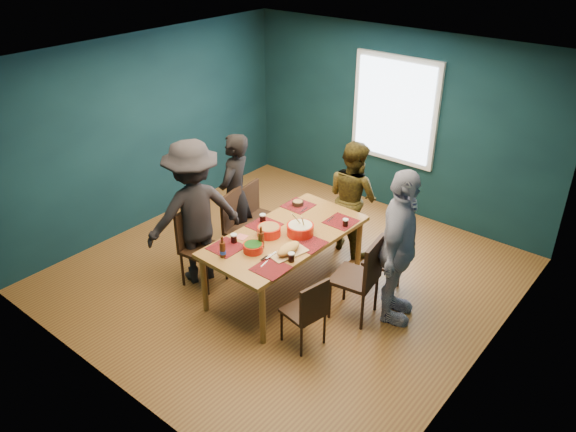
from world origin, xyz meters
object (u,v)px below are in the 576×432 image
(dining_table, at_px, (286,239))
(person_far_left, at_px, (235,194))
(chair_left_mid, at_px, (239,222))
(person_right, at_px, (398,248))
(chair_right_far, at_px, (390,256))
(chair_left_far, at_px, (256,211))
(bowl_dumpling, at_px, (300,229))
(chair_right_near, at_px, (308,309))
(cutting_board, at_px, (288,250))
(bowl_salad, at_px, (269,231))
(person_back, at_px, (353,197))
(chair_right_mid, at_px, (363,273))
(chair_left_near, at_px, (196,241))
(bowl_herbs, at_px, (253,247))
(person_near_left, at_px, (194,212))

(dining_table, relative_size, person_far_left, 1.23)
(chair_left_mid, height_order, person_right, person_right)
(chair_right_far, bearing_deg, chair_left_far, 174.71)
(chair_left_far, relative_size, bowl_dumpling, 2.84)
(chair_right_near, bearing_deg, cutting_board, 159.02)
(chair_left_mid, relative_size, bowl_salad, 3.48)
(person_back, distance_m, bowl_salad, 1.43)
(chair_left_mid, height_order, bowl_salad, chair_left_mid)
(bowl_dumpling, bearing_deg, chair_right_mid, 0.15)
(person_far_left, bearing_deg, bowl_salad, 47.88)
(chair_left_near, xyz_separation_m, chair_right_far, (1.94, 1.27, -0.06))
(chair_left_far, bearing_deg, dining_table, -36.40)
(dining_table, bearing_deg, chair_right_mid, 7.75)
(bowl_salad, bearing_deg, cutting_board, -21.85)
(chair_left_near, relative_size, bowl_dumpling, 3.08)
(cutting_board, bearing_deg, person_back, 110.53)
(cutting_board, bearing_deg, person_right, 46.80)
(chair_left_far, distance_m, chair_right_mid, 2.02)
(bowl_salad, bearing_deg, bowl_dumpling, 41.75)
(person_right, bearing_deg, cutting_board, 104.50)
(cutting_board, bearing_deg, chair_left_far, 159.17)
(person_far_left, distance_m, person_back, 1.54)
(chair_left_far, bearing_deg, person_far_left, -125.35)
(dining_table, bearing_deg, chair_left_mid, 174.61)
(chair_left_near, bearing_deg, bowl_dumpling, 23.30)
(chair_left_far, distance_m, bowl_dumpling, 1.22)
(chair_left_mid, bearing_deg, chair_right_mid, -11.23)
(person_right, relative_size, bowl_herbs, 8.05)
(person_back, relative_size, bowl_dumpling, 4.88)
(chair_right_far, xyz_separation_m, bowl_salad, (-1.13, -0.85, 0.31))
(bowl_dumpling, bearing_deg, bowl_salad, -138.25)
(chair_right_near, relative_size, bowl_herbs, 3.70)
(chair_right_far, xyz_separation_m, bowl_dumpling, (-0.86, -0.61, 0.32))
(person_near_left, bearing_deg, bowl_salad, 134.10)
(person_right, distance_m, bowl_salad, 1.49)
(chair_right_far, distance_m, cutting_board, 1.28)
(dining_table, bearing_deg, chair_left_far, 152.81)
(person_far_left, distance_m, bowl_herbs, 1.33)
(chair_left_mid, bearing_deg, chair_right_near, -35.26)
(dining_table, relative_size, person_right, 1.12)
(person_near_left, bearing_deg, dining_table, 138.01)
(chair_right_mid, bearing_deg, dining_table, 177.01)
(cutting_board, bearing_deg, chair_right_mid, 43.28)
(chair_left_mid, height_order, cutting_board, chair_left_mid)
(chair_left_far, distance_m, bowl_herbs, 1.43)
(chair_left_far, bearing_deg, chair_left_mid, -84.85)
(person_far_left, distance_m, cutting_board, 1.51)
(chair_left_far, distance_m, chair_right_far, 1.97)
(bowl_dumpling, distance_m, bowl_herbs, 0.64)
(bowl_herbs, distance_m, cutting_board, 0.39)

